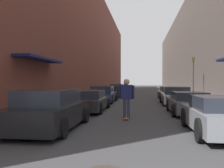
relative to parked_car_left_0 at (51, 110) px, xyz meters
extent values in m
plane|color=#38383A|center=(2.83, 19.89, -0.66)|extent=(147.68, 147.68, 0.00)
cube|color=gray|center=(-1.90, 26.60, -0.60)|extent=(1.80, 67.13, 0.12)
cube|color=gray|center=(7.56, 26.60, -0.60)|extent=(1.80, 67.13, 0.12)
cube|color=brown|center=(-4.80, 26.60, 6.59)|extent=(4.00, 67.13, 14.49)
cube|color=#141947|center=(-2.40, 4.79, 2.24)|extent=(1.00, 4.80, 0.12)
cube|color=#564C47|center=(10.46, 26.60, 5.30)|extent=(4.00, 67.13, 11.92)
cube|color=black|center=(0.00, 0.06, -0.14)|extent=(1.88, 4.65, 0.70)
cube|color=#232833|center=(0.00, -0.17, 0.47)|extent=(1.64, 2.42, 0.52)
cylinder|color=black|center=(-0.90, 1.49, -0.35)|extent=(0.18, 0.62, 0.62)
cylinder|color=black|center=(0.90, 1.49, -0.35)|extent=(0.18, 0.62, 0.62)
cylinder|color=black|center=(-0.90, -1.38, -0.35)|extent=(0.18, 0.62, 0.62)
cylinder|color=black|center=(0.90, -1.38, -0.35)|extent=(0.18, 0.62, 0.62)
cube|color=#232326|center=(0.13, 5.53, -0.21)|extent=(1.98, 4.82, 0.56)
cube|color=#232833|center=(0.13, 5.29, 0.28)|extent=(1.72, 2.51, 0.44)
cylinder|color=black|center=(-0.81, 7.02, -0.36)|extent=(0.18, 0.61, 0.61)
cylinder|color=black|center=(1.07, 7.02, -0.36)|extent=(0.18, 0.61, 0.61)
cylinder|color=black|center=(-0.81, 4.05, -0.36)|extent=(0.18, 0.61, 0.61)
cylinder|color=black|center=(1.07, 4.05, -0.36)|extent=(0.18, 0.61, 0.61)
cube|color=navy|center=(0.09, 11.04, -0.18)|extent=(1.88, 4.58, 0.61)
cube|color=#232833|center=(0.09, 10.81, 0.38)|extent=(1.62, 2.40, 0.51)
cylinder|color=black|center=(-0.78, 12.45, -0.33)|extent=(0.18, 0.66, 0.66)
cylinder|color=black|center=(0.96, 12.45, -0.33)|extent=(0.18, 0.66, 0.66)
cylinder|color=black|center=(-0.78, 9.63, -0.33)|extent=(0.18, 0.66, 0.66)
cylinder|color=black|center=(0.96, 9.63, -0.33)|extent=(0.18, 0.66, 0.66)
cube|color=#232326|center=(0.10, 17.16, -0.19)|extent=(1.92, 4.74, 0.62)
cube|color=#232833|center=(0.10, 16.93, 0.33)|extent=(1.69, 2.46, 0.42)
cylinder|color=black|center=(-0.84, 18.63, -0.36)|extent=(0.18, 0.60, 0.60)
cylinder|color=black|center=(1.03, 18.63, -0.36)|extent=(0.18, 0.60, 0.60)
cylinder|color=black|center=(-0.84, 15.69, -0.36)|extent=(0.18, 0.60, 0.60)
cylinder|color=black|center=(1.03, 15.69, -0.36)|extent=(0.18, 0.60, 0.60)
cube|color=#232326|center=(0.02, 22.95, -0.19)|extent=(1.88, 4.61, 0.60)
cube|color=#232833|center=(0.02, 22.72, 0.37)|extent=(1.64, 2.40, 0.53)
cylinder|color=black|center=(-0.88, 24.37, -0.35)|extent=(0.18, 0.62, 0.62)
cylinder|color=black|center=(0.91, 24.37, -0.35)|extent=(0.18, 0.62, 0.62)
cylinder|color=black|center=(-0.88, 21.52, -0.35)|extent=(0.18, 0.62, 0.62)
cylinder|color=black|center=(0.91, 21.52, -0.35)|extent=(0.18, 0.62, 0.62)
cube|color=silver|center=(0.08, 28.64, -0.17)|extent=(1.88, 4.76, 0.61)
cube|color=#232833|center=(0.08, 28.40, 0.38)|extent=(1.62, 2.49, 0.49)
cylinder|color=black|center=(-0.79, 30.10, -0.32)|extent=(0.18, 0.68, 0.68)
cylinder|color=black|center=(0.96, 30.10, -0.32)|extent=(0.18, 0.68, 0.68)
cylinder|color=black|center=(-0.79, 27.17, -0.32)|extent=(0.18, 0.68, 0.68)
cylinder|color=black|center=(0.96, 27.17, -0.32)|extent=(0.18, 0.68, 0.68)
cube|color=gray|center=(5.62, -0.13, -0.17)|extent=(1.79, 4.01, 0.61)
cube|color=#232833|center=(5.62, -0.33, 0.34)|extent=(1.56, 2.09, 0.42)
cylinder|color=black|center=(4.76, 1.11, -0.32)|extent=(0.18, 0.68, 0.68)
cylinder|color=black|center=(4.76, -1.37, -0.32)|extent=(0.18, 0.68, 0.68)
cube|color=#515459|center=(5.52, 4.76, -0.21)|extent=(1.86, 3.98, 0.57)
cube|color=#232833|center=(5.52, 4.56, 0.28)|extent=(1.60, 2.08, 0.40)
cylinder|color=black|center=(4.66, 5.98, -0.36)|extent=(0.18, 0.61, 0.61)
cylinder|color=black|center=(6.39, 5.98, -0.36)|extent=(0.18, 0.61, 0.61)
cylinder|color=black|center=(4.66, 3.54, -0.36)|extent=(0.18, 0.61, 0.61)
cylinder|color=black|center=(6.39, 3.54, -0.36)|extent=(0.18, 0.61, 0.61)
cube|color=#B7B7BC|center=(5.57, 10.08, -0.20)|extent=(1.99, 4.38, 0.59)
cube|color=#232833|center=(5.57, 9.87, 0.36)|extent=(1.72, 2.29, 0.52)
cylinder|color=black|center=(4.63, 11.43, -0.35)|extent=(0.18, 0.62, 0.62)
cylinder|color=black|center=(6.50, 11.43, -0.35)|extent=(0.18, 0.62, 0.62)
cylinder|color=black|center=(4.63, 8.74, -0.35)|extent=(0.18, 0.62, 0.62)
cylinder|color=black|center=(6.50, 8.74, -0.35)|extent=(0.18, 0.62, 0.62)
cube|color=#B7B7BC|center=(5.67, 15.84, -0.21)|extent=(1.85, 4.20, 0.58)
cube|color=#232833|center=(5.67, 15.63, 0.31)|extent=(1.59, 2.20, 0.45)
cylinder|color=black|center=(4.81, 17.13, -0.36)|extent=(0.18, 0.61, 0.61)
cylinder|color=black|center=(6.54, 17.13, -0.36)|extent=(0.18, 0.61, 0.61)
cylinder|color=black|center=(4.81, 14.55, -0.36)|extent=(0.18, 0.61, 0.61)
cylinder|color=black|center=(6.54, 14.55, -0.36)|extent=(0.18, 0.61, 0.61)
cube|color=brown|center=(2.51, 2.56, -0.60)|extent=(0.20, 0.78, 0.02)
cylinder|color=beige|center=(2.43, 2.81, -0.63)|extent=(0.03, 0.06, 0.06)
cylinder|color=beige|center=(2.58, 2.81, -0.63)|extent=(0.03, 0.06, 0.06)
cylinder|color=beige|center=(2.43, 2.31, -0.63)|extent=(0.03, 0.06, 0.06)
cylinder|color=beige|center=(2.58, 2.31, -0.63)|extent=(0.03, 0.06, 0.06)
cylinder|color=#2D3351|center=(2.42, 2.56, -0.18)|extent=(0.12, 0.12, 0.82)
cylinder|color=#2D3351|center=(2.59, 2.56, -0.18)|extent=(0.12, 0.12, 0.82)
cube|color=#191E4C|center=(2.51, 2.56, 0.55)|extent=(0.49, 0.22, 0.63)
sphere|color=tan|center=(2.51, 2.56, 0.99)|extent=(0.26, 0.26, 0.26)
cylinder|color=#191E4C|center=(2.21, 2.56, 0.55)|extent=(0.10, 0.10, 0.59)
cylinder|color=#191E4C|center=(2.80, 2.56, 0.55)|extent=(0.10, 0.10, 0.59)
cylinder|color=#2D2D2D|center=(7.39, 12.99, 1.25)|extent=(0.10, 0.10, 3.59)
cube|color=#332D0F|center=(7.39, 12.99, 2.82)|extent=(0.16, 0.16, 0.45)
sphere|color=red|center=(7.39, 12.91, 2.93)|extent=(0.11, 0.11, 0.11)
camera|label=1|loc=(3.21, -8.40, 1.02)|focal=40.00mm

